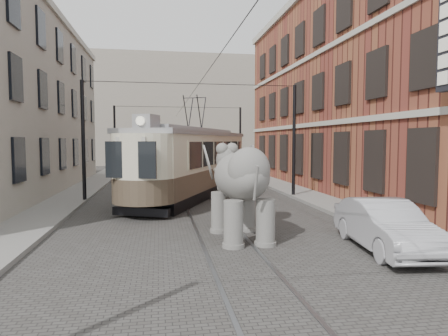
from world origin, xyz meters
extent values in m
plane|color=#403D3B|center=(0.00, 0.00, 0.00)|extent=(120.00, 120.00, 0.00)
cube|color=slate|center=(6.00, 0.00, 0.07)|extent=(2.00, 60.00, 0.15)
cube|color=slate|center=(-6.50, 0.00, 0.07)|extent=(2.00, 60.00, 0.15)
cube|color=brown|center=(11.00, 9.00, 6.00)|extent=(8.00, 26.00, 12.00)
cube|color=gray|center=(0.00, 40.00, 7.00)|extent=(28.00, 10.00, 14.00)
imported|color=#A09FA4|center=(4.24, -4.20, 0.70)|extent=(1.95, 4.38, 1.40)
camera|label=1|loc=(-1.95, -14.04, 3.05)|focal=31.33mm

